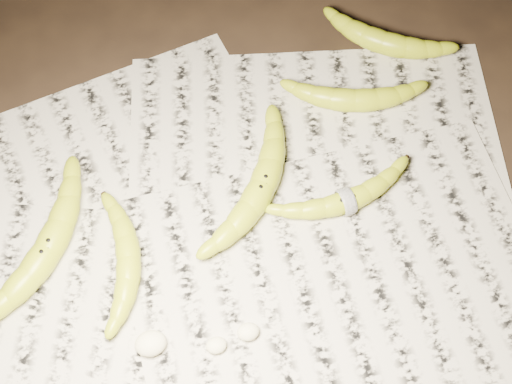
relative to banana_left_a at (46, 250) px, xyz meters
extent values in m
plane|color=black|center=(0.27, -0.03, -0.03)|extent=(3.00, 3.00, 0.00)
cube|color=#BAB39F|center=(0.23, -0.04, -0.03)|extent=(0.90, 0.70, 0.01)
torus|color=white|center=(0.41, -0.02, 0.00)|extent=(0.01, 0.04, 0.04)
ellipsoid|color=#FAF5C1|center=(0.11, -0.15, -0.01)|extent=(0.04, 0.03, 0.02)
ellipsoid|color=#FAF5C1|center=(0.19, -0.18, -0.01)|extent=(0.03, 0.02, 0.02)
ellipsoid|color=#FAF5C1|center=(0.24, -0.17, -0.01)|extent=(0.03, 0.02, 0.02)
camera|label=1|loc=(0.18, -0.43, 0.88)|focal=50.00mm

